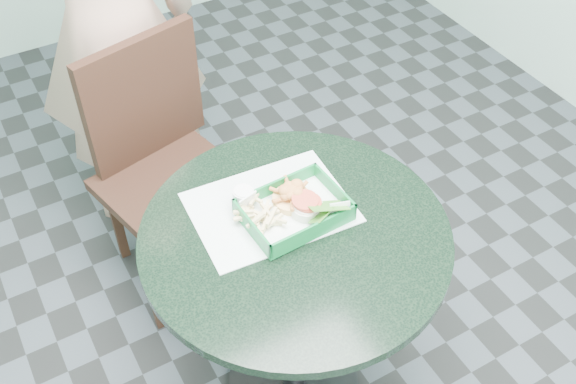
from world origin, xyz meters
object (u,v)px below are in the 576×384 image
crab_sandwich (293,199)px  food_basket (294,218)px  sauce_ramekin (245,198)px  cafe_table (295,277)px  dining_chair (162,154)px

crab_sandwich → food_basket: bearing=-114.2°
sauce_ramekin → cafe_table: bearing=-65.3°
dining_chair → crab_sandwich: 0.71m
cafe_table → dining_chair: (-0.12, 0.72, -0.05)m
food_basket → cafe_table: bearing=-117.0°
cafe_table → dining_chair: 0.74m
cafe_table → dining_chair: dining_chair is taller
cafe_table → crab_sandwich: crab_sandwich is taller
cafe_table → crab_sandwich: size_ratio=7.79×
cafe_table → sauce_ramekin: 0.28m
cafe_table → dining_chair: bearing=99.2°
cafe_table → food_basket: (0.02, 0.05, 0.19)m
crab_sandwich → sauce_ramekin: bearing=149.7°
food_basket → crab_sandwich: 0.05m
crab_sandwich → sauce_ramekin: crab_sandwich is taller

